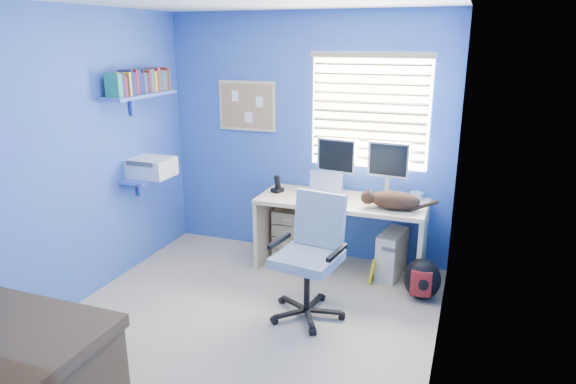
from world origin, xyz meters
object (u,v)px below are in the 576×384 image
(laptop, at_px, (324,186))
(cat, at_px, (395,200))
(tower_pc, at_px, (392,254))
(office_chair, at_px, (310,272))
(desk, at_px, (341,235))

(laptop, xyz_separation_m, cat, (0.71, -0.14, -0.03))
(tower_pc, xyz_separation_m, office_chair, (-0.53, -0.97, 0.15))
(laptop, height_order, cat, laptop)
(cat, relative_size, tower_pc, 1.02)
(desk, xyz_separation_m, tower_pc, (0.50, 0.05, -0.14))
(desk, distance_m, office_chair, 0.92)
(laptop, xyz_separation_m, office_chair, (0.16, -0.94, -0.47))
(desk, distance_m, tower_pc, 0.53)
(desk, bearing_deg, cat, -12.15)
(tower_pc, bearing_deg, cat, -75.03)
(tower_pc, bearing_deg, desk, -165.29)
(laptop, height_order, tower_pc, laptop)
(laptop, bearing_deg, cat, -19.06)
(cat, height_order, office_chair, office_chair)
(laptop, distance_m, cat, 0.72)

